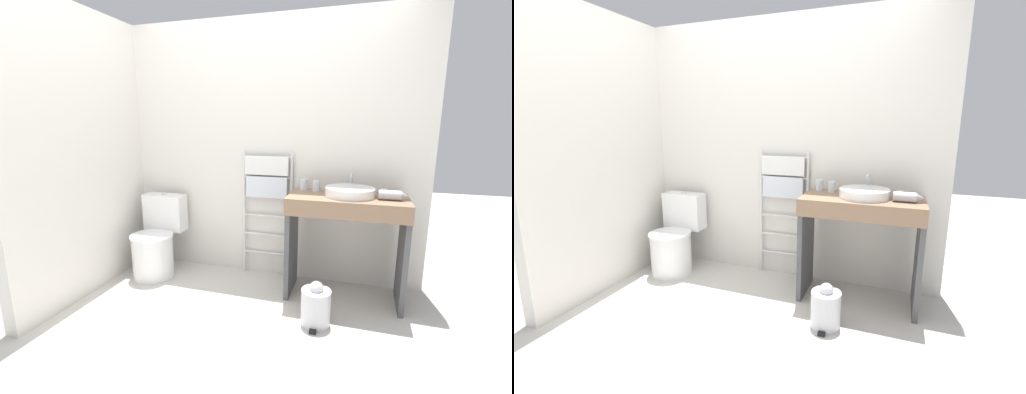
% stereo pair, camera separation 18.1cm
% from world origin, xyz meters
% --- Properties ---
extents(ground_plane, '(12.00, 12.00, 0.00)m').
position_xyz_m(ground_plane, '(0.00, 0.00, 0.00)').
color(ground_plane, beige).
extents(wall_back, '(2.89, 0.12, 2.37)m').
position_xyz_m(wall_back, '(0.00, 1.29, 1.19)').
color(wall_back, silver).
rests_on(wall_back, ground_plane).
extents(wall_side, '(0.12, 1.85, 2.37)m').
position_xyz_m(wall_side, '(-1.38, 0.62, 1.19)').
color(wall_side, silver).
rests_on(wall_side, ground_plane).
extents(toilet, '(0.41, 0.54, 0.77)m').
position_xyz_m(toilet, '(-0.99, 0.91, 0.32)').
color(toilet, white).
rests_on(toilet, ground_plane).
extents(towel_radiator, '(0.48, 0.06, 1.20)m').
position_xyz_m(towel_radiator, '(0.04, 1.18, 0.86)').
color(towel_radiator, silver).
rests_on(towel_radiator, ground_plane).
extents(vanity_counter, '(0.94, 0.49, 0.88)m').
position_xyz_m(vanity_counter, '(0.78, 0.94, 0.59)').
color(vanity_counter, '#84664C').
rests_on(vanity_counter, ground_plane).
extents(sink_basin, '(0.39, 0.39, 0.07)m').
position_xyz_m(sink_basin, '(0.79, 0.95, 0.92)').
color(sink_basin, white).
rests_on(sink_basin, vanity_counter).
extents(faucet, '(0.02, 0.10, 0.15)m').
position_xyz_m(faucet, '(0.79, 1.15, 0.98)').
color(faucet, silver).
rests_on(faucet, vanity_counter).
extents(cup_near_wall, '(0.06, 0.06, 0.10)m').
position_xyz_m(cup_near_wall, '(0.40, 1.10, 0.93)').
color(cup_near_wall, silver).
rests_on(cup_near_wall, vanity_counter).
extents(cup_near_edge, '(0.06, 0.06, 0.09)m').
position_xyz_m(cup_near_edge, '(0.51, 1.08, 0.93)').
color(cup_near_edge, silver).
rests_on(cup_near_edge, vanity_counter).
extents(hair_dryer, '(0.22, 0.16, 0.08)m').
position_xyz_m(hair_dryer, '(1.10, 0.91, 0.92)').
color(hair_dryer, '#B7B7BC').
rests_on(hair_dryer, vanity_counter).
extents(trash_bin, '(0.22, 0.25, 0.34)m').
position_xyz_m(trash_bin, '(0.62, 0.48, 0.15)').
color(trash_bin, silver).
rests_on(trash_bin, ground_plane).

